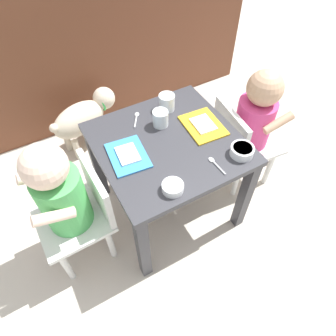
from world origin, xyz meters
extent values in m
plane|color=beige|center=(0.00, 0.00, 0.00)|extent=(7.00, 7.00, 0.00)
cube|color=brown|center=(0.00, 0.98, 0.44)|extent=(2.01, 0.34, 0.87)
cube|color=#333338|center=(0.00, 0.00, 0.46)|extent=(0.57, 0.56, 0.03)
cube|color=#333338|center=(-0.25, -0.25, 0.23)|extent=(0.04, 0.04, 0.45)
cube|color=#333338|center=(0.25, -0.25, 0.23)|extent=(0.04, 0.04, 0.45)
cube|color=#333338|center=(-0.25, 0.25, 0.23)|extent=(0.04, 0.04, 0.45)
cube|color=#333338|center=(0.25, 0.25, 0.23)|extent=(0.04, 0.04, 0.45)
cube|color=silver|center=(-0.45, -0.01, 0.26)|extent=(0.29, 0.29, 0.02)
cube|color=silver|center=(-0.33, -0.01, 0.38)|extent=(0.03, 0.27, 0.22)
cylinder|color=#4CB259|center=(-0.45, -0.01, 0.40)|extent=(0.18, 0.18, 0.26)
sphere|color=beige|center=(-0.46, -0.01, 0.61)|extent=(0.16, 0.16, 0.16)
cylinder|color=silver|center=(-0.56, 0.08, 0.13)|extent=(0.03, 0.03, 0.25)
cylinder|color=silver|center=(-0.55, -0.12, 0.13)|extent=(0.03, 0.03, 0.25)
cylinder|color=silver|center=(-0.36, 0.09, 0.13)|extent=(0.03, 0.03, 0.25)
cylinder|color=silver|center=(-0.35, -0.11, 0.13)|extent=(0.03, 0.03, 0.25)
cylinder|color=beige|center=(-0.51, 0.08, 0.47)|extent=(0.15, 0.04, 0.09)
cylinder|color=beige|center=(-0.50, -0.11, 0.47)|extent=(0.15, 0.04, 0.09)
cube|color=silver|center=(0.45, -0.01, 0.26)|extent=(0.31, 0.31, 0.02)
cube|color=silver|center=(0.33, 0.00, 0.38)|extent=(0.05, 0.27, 0.22)
cylinder|color=#D83F7F|center=(0.45, -0.01, 0.39)|extent=(0.17, 0.17, 0.24)
sphere|color=tan|center=(0.46, -0.01, 0.58)|extent=(0.16, 0.16, 0.16)
cylinder|color=silver|center=(0.54, -0.12, 0.13)|extent=(0.03, 0.03, 0.25)
cylinder|color=silver|center=(0.56, 0.08, 0.13)|extent=(0.03, 0.03, 0.25)
cylinder|color=silver|center=(0.34, -0.10, 0.13)|extent=(0.03, 0.03, 0.25)
cylinder|color=silver|center=(0.36, 0.10, 0.13)|extent=(0.03, 0.03, 0.25)
cylinder|color=tan|center=(0.49, -0.11, 0.45)|extent=(0.15, 0.05, 0.09)
cylinder|color=tan|center=(0.51, 0.08, 0.45)|extent=(0.15, 0.05, 0.09)
ellipsoid|color=beige|center=(-0.22, 0.63, 0.21)|extent=(0.35, 0.25, 0.18)
sphere|color=beige|center=(-0.04, 0.68, 0.25)|extent=(0.13, 0.13, 0.13)
sphere|color=black|center=(0.00, 0.70, 0.25)|extent=(0.06, 0.06, 0.06)
torus|color=green|center=(-0.08, 0.67, 0.24)|extent=(0.06, 0.11, 0.11)
sphere|color=beige|center=(-0.37, 0.58, 0.24)|extent=(0.05, 0.05, 0.05)
cylinder|color=beige|center=(-0.12, 0.61, 0.07)|extent=(0.04, 0.04, 0.13)
cylinder|color=beige|center=(-0.15, 0.70, 0.07)|extent=(0.04, 0.04, 0.13)
cylinder|color=beige|center=(-0.29, 0.56, 0.07)|extent=(0.04, 0.04, 0.13)
cylinder|color=beige|center=(-0.32, 0.65, 0.07)|extent=(0.04, 0.04, 0.13)
cube|color=#388CD8|center=(-0.17, 0.01, 0.48)|extent=(0.16, 0.20, 0.01)
cube|color=white|center=(-0.17, 0.01, 0.49)|extent=(0.09, 0.11, 0.01)
cube|color=gold|center=(0.17, 0.01, 0.48)|extent=(0.16, 0.20, 0.01)
cube|color=white|center=(0.17, 0.01, 0.49)|extent=(0.09, 0.11, 0.01)
cylinder|color=white|center=(0.02, 0.10, 0.51)|extent=(0.07, 0.07, 0.07)
cylinder|color=silver|center=(0.02, 0.10, 0.50)|extent=(0.06, 0.06, 0.04)
cylinder|color=white|center=(0.10, 0.18, 0.51)|extent=(0.07, 0.07, 0.07)
cylinder|color=silver|center=(0.10, 0.18, 0.49)|extent=(0.06, 0.06, 0.03)
cylinder|color=white|center=(0.21, -0.20, 0.50)|extent=(0.09, 0.09, 0.04)
cylinder|color=gold|center=(0.21, -0.20, 0.51)|extent=(0.07, 0.07, 0.01)
cylinder|color=white|center=(-0.10, -0.22, 0.49)|extent=(0.08, 0.08, 0.03)
cylinder|color=gold|center=(-0.10, -0.22, 0.50)|extent=(0.06, 0.06, 0.01)
cylinder|color=silver|center=(-0.06, 0.17, 0.48)|extent=(0.05, 0.07, 0.01)
ellipsoid|color=silver|center=(-0.04, 0.21, 0.48)|extent=(0.03, 0.03, 0.01)
cylinder|color=silver|center=(0.10, -0.22, 0.48)|extent=(0.01, 0.08, 0.01)
ellipsoid|color=silver|center=(0.10, -0.17, 0.48)|extent=(0.02, 0.03, 0.01)
camera|label=1|loc=(-0.42, -0.75, 1.35)|focal=32.58mm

